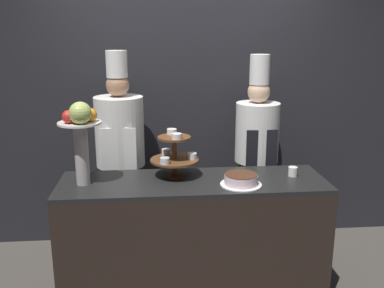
% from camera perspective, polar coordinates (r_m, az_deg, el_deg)
% --- Properties ---
extents(wall_back, '(10.00, 0.06, 2.80)m').
position_cam_1_polar(wall_back, '(3.96, -1.14, 6.62)').
color(wall_back, '#232328').
rests_on(wall_back, ground_plane).
extents(buffet_counter, '(1.95, 0.59, 0.91)m').
position_cam_1_polar(buffet_counter, '(3.32, 0.16, -12.28)').
color(buffet_counter, black).
rests_on(buffet_counter, ground_plane).
extents(tiered_stand, '(0.36, 0.36, 0.35)m').
position_cam_1_polar(tiered_stand, '(3.18, -2.36, -1.36)').
color(tiered_stand, brown).
rests_on(tiered_stand, buffet_counter).
extents(fruit_pedestal, '(0.30, 0.30, 0.60)m').
position_cam_1_polar(fruit_pedestal, '(3.04, -14.60, 1.89)').
color(fruit_pedestal, '#B2ADA8').
rests_on(fruit_pedestal, buffet_counter).
extents(cake_round, '(0.30, 0.30, 0.08)m').
position_cam_1_polar(cake_round, '(3.05, 6.55, -4.77)').
color(cake_round, white).
rests_on(cake_round, buffet_counter).
extents(cup_white, '(0.07, 0.07, 0.07)m').
position_cam_1_polar(cup_white, '(3.31, 13.29, -3.59)').
color(cup_white, white).
rests_on(cup_white, buffet_counter).
extents(chef_left, '(0.41, 0.41, 1.82)m').
position_cam_1_polar(chef_left, '(3.67, -9.52, -0.86)').
color(chef_left, '#38332D').
rests_on(chef_left, ground_plane).
extents(chef_center_left, '(0.38, 0.38, 1.78)m').
position_cam_1_polar(chef_center_left, '(3.77, 8.60, -0.81)').
color(chef_center_left, '#38332D').
rests_on(chef_center_left, ground_plane).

